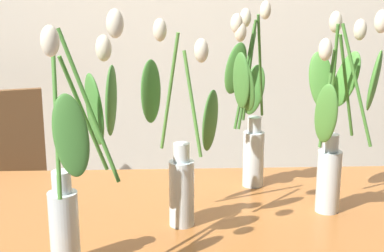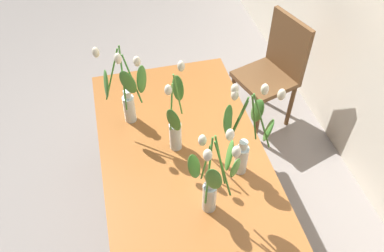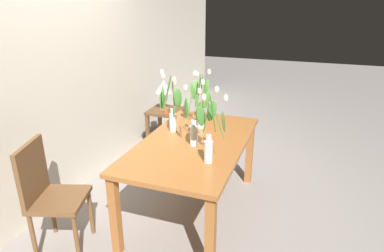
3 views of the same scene
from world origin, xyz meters
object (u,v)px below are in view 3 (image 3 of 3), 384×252
at_px(dining_chair, 48,191).
at_px(table_lamp, 164,87).
at_px(tulip_vase_1, 201,104).
at_px(tulip_vase_3, 193,125).
at_px(tulip_vase_2, 171,108).
at_px(pillar_candle, 166,110).
at_px(dining_table, 194,150).
at_px(tulip_vase_0, 210,134).
at_px(side_table, 166,118).

relative_size(dining_chair, table_lamp, 2.34).
distance_m(tulip_vase_1, tulip_vase_3, 0.45).
relative_size(tulip_vase_1, tulip_vase_2, 0.97).
relative_size(tulip_vase_3, pillar_candle, 7.34).
bearing_deg(tulip_vase_2, dining_table, -118.40).
xyz_separation_m(tulip_vase_0, pillar_candle, (1.47, 1.04, -0.38)).
bearing_deg(tulip_vase_1, pillar_candle, 42.85).
relative_size(tulip_vase_2, tulip_vase_3, 1.07).
xyz_separation_m(tulip_vase_1, pillar_candle, (0.79, 0.73, -0.40)).
xyz_separation_m(dining_chair, side_table, (2.14, -0.06, -0.09)).
distance_m(dining_table, tulip_vase_1, 0.50).
relative_size(tulip_vase_1, side_table, 1.04).
distance_m(tulip_vase_1, table_lamp, 1.23).
bearing_deg(dining_table, side_table, 33.49).
distance_m(tulip_vase_3, table_lamp, 1.62).
height_order(tulip_vase_2, table_lamp, tulip_vase_2).
bearing_deg(dining_chair, dining_table, -47.00).
xyz_separation_m(tulip_vase_0, table_lamp, (1.59, 1.12, -0.11)).
bearing_deg(side_table, tulip_vase_3, -147.25).
bearing_deg(pillar_candle, dining_chair, 176.56).
bearing_deg(side_table, dining_chair, 178.38).
height_order(tulip_vase_2, pillar_candle, tulip_vase_2).
relative_size(tulip_vase_3, table_lamp, 1.38).
distance_m(dining_chair, side_table, 2.14).
xyz_separation_m(dining_table, pillar_candle, (1.15, 0.79, -0.06)).
distance_m(tulip_vase_1, dining_chair, 1.55).
bearing_deg(dining_chair, table_lamp, -1.08).
height_order(tulip_vase_1, side_table, tulip_vase_1).
xyz_separation_m(tulip_vase_2, dining_chair, (-1.00, 0.63, -0.46)).
bearing_deg(tulip_vase_3, dining_table, 18.09).
height_order(tulip_vase_0, table_lamp, tulip_vase_0).
bearing_deg(dining_chair, tulip_vase_1, -35.14).
bearing_deg(tulip_vase_0, side_table, 34.47).
xyz_separation_m(tulip_vase_2, pillar_candle, (1.00, 0.51, -0.39)).
height_order(tulip_vase_2, side_table, tulip_vase_2).
bearing_deg(pillar_candle, tulip_vase_0, -144.70).
bearing_deg(table_lamp, pillar_candle, -147.18).
bearing_deg(tulip_vase_2, side_table, 26.81).
xyz_separation_m(tulip_vase_3, dining_chair, (-0.78, 0.94, -0.40)).
height_order(tulip_vase_0, side_table, tulip_vase_0).
bearing_deg(side_table, table_lamp, 115.44).
bearing_deg(tulip_vase_1, tulip_vase_2, 134.24).
height_order(tulip_vase_1, table_lamp, tulip_vase_1).
relative_size(tulip_vase_0, table_lamp, 1.47).
distance_m(tulip_vase_0, table_lamp, 1.95).
bearing_deg(dining_table, tulip_vase_0, -141.73).
xyz_separation_m(tulip_vase_1, side_table, (0.92, 0.79, -0.55)).
bearing_deg(tulip_vase_1, side_table, 40.64).
height_order(dining_chair, pillar_candle, dining_chair).
bearing_deg(tulip_vase_0, dining_chair, 114.83).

